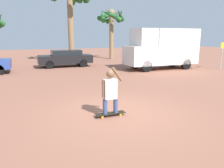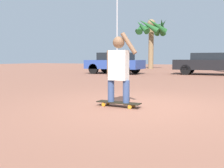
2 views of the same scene
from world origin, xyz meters
name	(u,v)px [view 1 (image 1 of 2)]	position (x,y,z in m)	size (l,w,h in m)	color
ground_plane	(118,112)	(0.00, 0.00, 0.00)	(80.00, 80.00, 0.00)	#935B47
skateboard	(110,114)	(-0.39, -0.27, 0.08)	(0.97, 0.25, 0.10)	black
person_skateboarder	(110,89)	(-0.39, -0.27, 0.88)	(0.68, 0.25, 1.48)	#384C7A
camper_van	(163,47)	(7.12, 8.01, 1.66)	(5.65, 2.06, 3.07)	black
parked_car_black	(65,58)	(0.32, 12.05, 0.75)	(4.37, 1.76, 1.39)	black
palm_tree_near_van	(111,19)	(6.30, 16.82, 4.40)	(3.20, 3.24, 5.51)	#8E704C
street_sign	(222,52)	(11.38, 6.26, 1.33)	(0.44, 0.06, 2.04)	#B7B7BC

